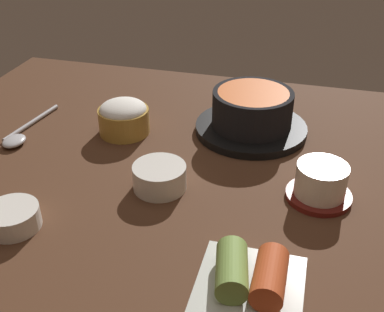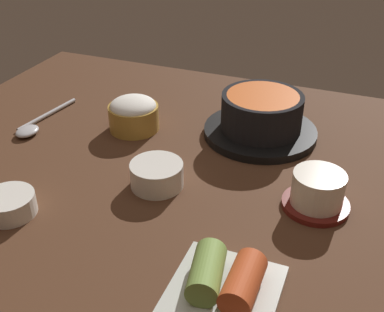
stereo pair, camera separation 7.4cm
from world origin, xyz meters
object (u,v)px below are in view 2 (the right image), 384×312
at_px(banchan_cup_center, 157,174).
at_px(side_bowl_near, 9,204).
at_px(stone_pot, 261,117).
at_px(tea_cup_with_saucer, 317,191).
at_px(kimchi_plate, 224,283).
at_px(rice_bowl, 134,113).
at_px(spoon, 34,126).

bearing_deg(banchan_cup_center, side_bowl_near, -139.57).
distance_m(stone_pot, tea_cup_with_saucer, 0.22).
xyz_separation_m(kimchi_plate, side_bowl_near, (-0.32, 0.03, -0.00)).
distance_m(stone_pot, rice_bowl, 0.23).
xyz_separation_m(stone_pot, kimchi_plate, (0.06, -0.38, -0.02)).
bearing_deg(rice_bowl, kimchi_plate, -48.69).
bearing_deg(rice_bowl, tea_cup_with_saucer, -18.12).
bearing_deg(tea_cup_with_saucer, rice_bowl, 161.88).
relative_size(tea_cup_with_saucer, banchan_cup_center, 1.19).
height_order(tea_cup_with_saucer, spoon, tea_cup_with_saucer).
bearing_deg(tea_cup_with_saucer, side_bowl_near, -156.37).
xyz_separation_m(kimchi_plate, spoon, (-0.45, 0.25, -0.01)).
xyz_separation_m(tea_cup_with_saucer, kimchi_plate, (-0.07, -0.20, -0.01)).
height_order(tea_cup_with_saucer, kimchi_plate, tea_cup_with_saucer).
bearing_deg(banchan_cup_center, stone_pot, 63.43).
relative_size(tea_cup_with_saucer, kimchi_plate, 0.79).
xyz_separation_m(banchan_cup_center, spoon, (-0.29, 0.08, -0.01)).
bearing_deg(side_bowl_near, banchan_cup_center, 40.43).
xyz_separation_m(stone_pot, banchan_cup_center, (-0.10, -0.21, -0.02)).
bearing_deg(rice_bowl, side_bowl_near, -98.93).
height_order(rice_bowl, tea_cup_with_saucer, rice_bowl).
relative_size(stone_pot, banchan_cup_center, 2.51).
height_order(banchan_cup_center, spoon, banchan_cup_center).
xyz_separation_m(stone_pot, side_bowl_near, (-0.26, -0.34, -0.02)).
relative_size(tea_cup_with_saucer, spoon, 0.55).
xyz_separation_m(rice_bowl, banchan_cup_center, (0.12, -0.15, -0.01)).
distance_m(stone_pot, side_bowl_near, 0.43).
xyz_separation_m(stone_pot, rice_bowl, (-0.22, -0.06, -0.00)).
height_order(stone_pot, rice_bowl, stone_pot).
bearing_deg(kimchi_plate, rice_bowl, 131.31).
bearing_deg(spoon, stone_pot, 18.22).
xyz_separation_m(tea_cup_with_saucer, spoon, (-0.52, 0.05, -0.02)).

